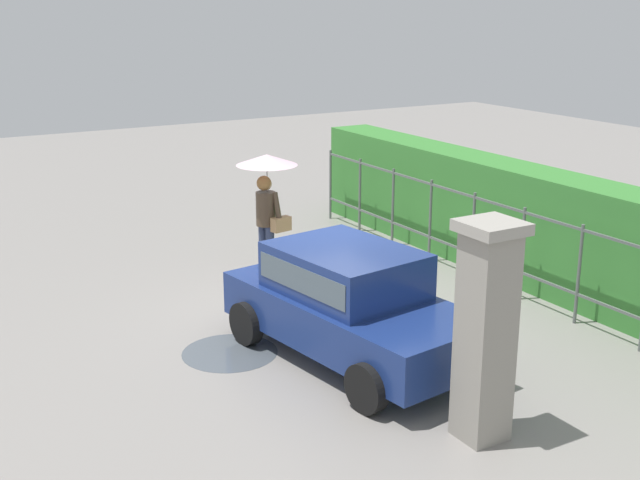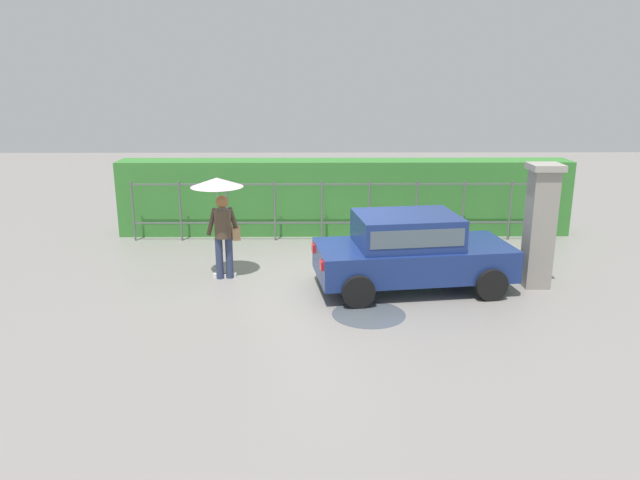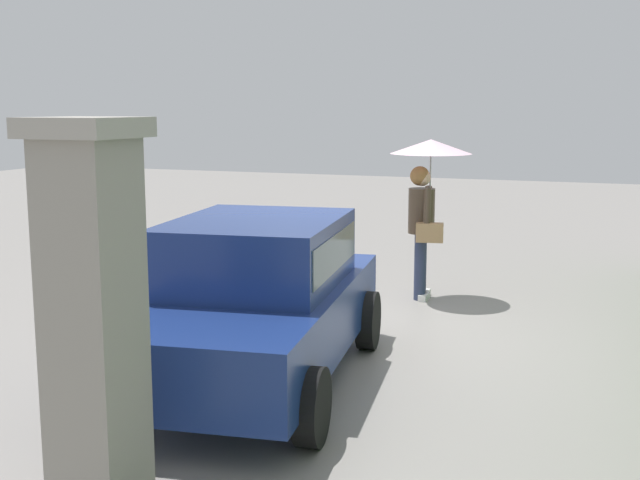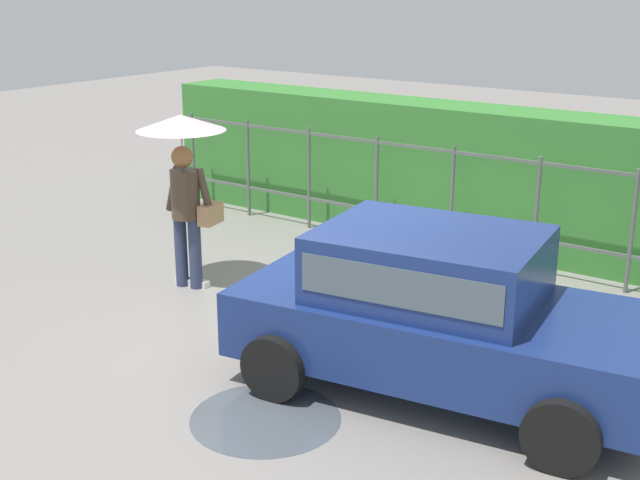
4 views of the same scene
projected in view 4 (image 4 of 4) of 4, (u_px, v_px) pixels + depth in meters
ground_plane at (330, 340)px, 8.74m from camera, size 40.00×40.00×0.00m
car at (438, 306)px, 7.48m from camera, size 3.91×2.27×1.48m
pedestrian at (184, 160)px, 9.86m from camera, size 1.05×1.05×2.06m
fence_section at (493, 203)px, 10.78m from camera, size 10.54×0.05×1.50m
hedge_row at (518, 182)px, 11.33m from camera, size 11.49×0.90×1.90m
puddle_near at (266, 418)px, 7.19m from camera, size 1.29×1.29×0.00m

